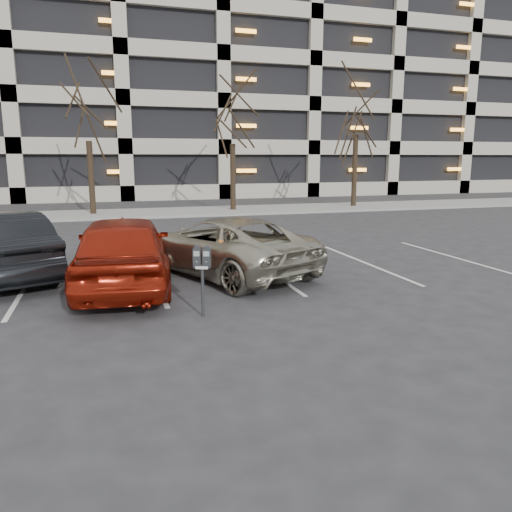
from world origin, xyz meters
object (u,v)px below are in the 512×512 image
(tree_c, at_px, (232,101))
(car_red, at_px, (123,251))
(suv_silver, at_px, (224,246))
(car_dark, at_px, (0,246))
(parking_meter, at_px, (202,264))
(tree_b, at_px, (86,93))
(tree_d, at_px, (358,89))

(tree_c, relative_size, car_red, 1.60)
(suv_silver, xyz_separation_m, car_dark, (-5.09, 1.03, 0.08))
(suv_silver, bearing_deg, car_dark, -35.34)
(parking_meter, bearing_deg, car_red, 137.69)
(tree_b, bearing_deg, parking_meter, -82.75)
(parking_meter, xyz_separation_m, suv_silver, (1.13, 3.13, -0.26))
(parking_meter, height_order, suv_silver, suv_silver)
(tree_b, bearing_deg, suv_silver, -76.63)
(tree_b, distance_m, car_dark, 13.82)
(tree_b, relative_size, tree_c, 1.02)
(tree_c, bearing_deg, car_red, -112.82)
(suv_silver, bearing_deg, tree_d, -151.72)
(tree_b, height_order, car_dark, tree_b)
(tree_d, distance_m, suv_silver, 18.40)
(tree_b, bearing_deg, car_dark, -98.05)
(tree_b, height_order, tree_d, tree_d)
(tree_d, height_order, car_red, tree_d)
(tree_b, xyz_separation_m, parking_meter, (2.15, -16.94, -4.76))
(tree_c, distance_m, tree_d, 7.05)
(parking_meter, height_order, car_red, car_red)
(tree_c, bearing_deg, suv_silver, -105.08)
(tree_b, distance_m, tree_d, 14.02)
(parking_meter, bearing_deg, tree_d, 75.55)
(tree_b, bearing_deg, tree_d, 0.00)
(suv_silver, bearing_deg, tree_c, -128.97)
(car_red, height_order, car_dark, car_red)
(tree_d, xyz_separation_m, car_dark, (-15.81, -12.78, -5.67))
(tree_b, xyz_separation_m, tree_d, (14.00, 0.00, 0.73))
(tree_c, xyz_separation_m, tree_d, (7.00, 0.00, 0.87))
(car_dark, bearing_deg, tree_d, -161.69)
(tree_d, xyz_separation_m, car_red, (-13.10, -14.50, -5.63))
(tree_c, height_order, parking_meter, tree_c)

